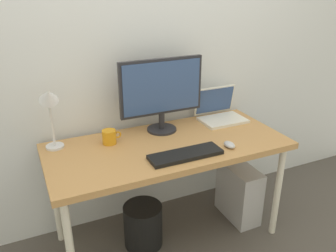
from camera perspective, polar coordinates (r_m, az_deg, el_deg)
The scene contains 11 objects.
ground_plane at distance 2.60m, azimuth -0.00°, elevation -17.38°, with size 6.00×6.00×0.00m, color #4C4742.
back_wall at distance 2.38m, azimuth -4.11°, elevation 13.61°, with size 4.40×0.04×2.60m, color silver.
desk at distance 2.23m, azimuth -0.00°, elevation -4.30°, with size 1.51×0.68×0.73m.
monitor at distance 2.29m, azimuth -1.05°, elevation 5.77°, with size 0.57×0.20×0.49m.
laptop at distance 2.59m, azimuth 8.38°, elevation 2.35°, with size 0.32×0.26×0.23m.
desk_lamp at distance 2.13m, azimuth -18.76°, elevation 3.24°, with size 0.11×0.16×0.41m.
keyboard at distance 2.05m, azimuth 2.89°, elevation -4.67°, with size 0.44×0.14×0.02m, color black.
mouse at distance 2.18m, azimuth 9.99°, elevation -3.03°, with size 0.06×0.09×0.03m, color #B2B2B7.
coffee_mug at distance 2.22m, azimuth -9.54°, elevation -1.76°, with size 0.12×0.09×0.09m.
computer_tower at distance 2.71m, azimuth 11.48°, elevation -10.55°, with size 0.18×0.36×0.42m, color #B2B2B7.
wastebasket at distance 2.45m, azimuth -4.10°, elevation -15.83°, with size 0.26×0.26×0.30m, color black.
Camera 1 is at (-0.82, -1.80, 1.69)m, focal length 37.34 mm.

